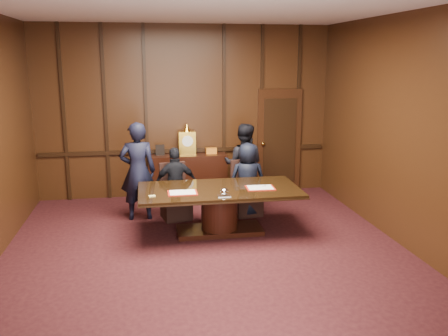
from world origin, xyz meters
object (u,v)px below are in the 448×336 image
(signatory_right, at_px, (248,180))
(witness_left, at_px, (138,171))
(conference_table, at_px, (219,203))
(witness_right, at_px, (244,165))
(sideboard, at_px, (188,174))
(signatory_left, at_px, (176,184))

(signatory_right, bearing_deg, witness_left, -1.73)
(conference_table, bearing_deg, witness_right, 64.06)
(sideboard, relative_size, witness_left, 0.91)
(witness_right, bearing_deg, sideboard, -12.69)
(sideboard, relative_size, conference_table, 0.61)
(conference_table, height_order, signatory_right, signatory_right)
(sideboard, relative_size, signatory_left, 1.22)
(sideboard, height_order, signatory_right, sideboard)
(signatory_left, height_order, signatory_right, signatory_right)
(witness_left, bearing_deg, conference_table, 142.15)
(signatory_left, bearing_deg, sideboard, -108.96)
(conference_table, distance_m, signatory_left, 1.04)
(sideboard, xyz_separation_m, signatory_right, (0.96, -1.36, 0.19))
(signatory_left, xyz_separation_m, signatory_right, (1.30, 0.00, 0.02))
(signatory_left, distance_m, witness_left, 0.71)
(sideboard, bearing_deg, witness_left, -129.57)
(signatory_right, xyz_separation_m, witness_left, (-1.96, 0.16, 0.20))
(conference_table, distance_m, witness_left, 1.66)
(signatory_left, xyz_separation_m, witness_left, (-0.66, 0.16, 0.22))
(sideboard, bearing_deg, conference_table, -81.76)
(signatory_left, bearing_deg, witness_right, -158.60)
(sideboard, relative_size, signatory_right, 1.18)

